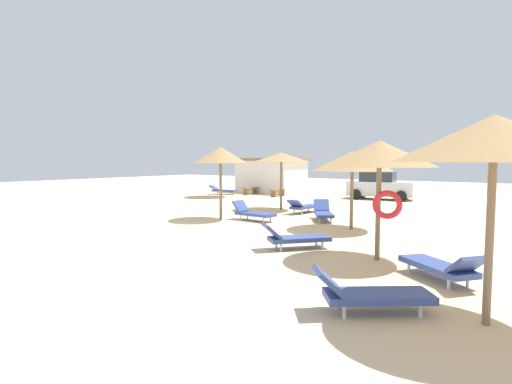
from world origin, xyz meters
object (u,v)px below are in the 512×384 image
(lounger_3, at_px, (253,213))
(lounger_1, at_px, (222,190))
(parasol_4, at_px, (281,157))
(lounger_4, at_px, (304,206))
(parasol_0, at_px, (380,155))
(parasol_5, at_px, (494,139))
(beach_cabana, at_px, (272,175))
(bench_0, at_px, (251,190))
(lounger_0, at_px, (295,238))
(lounger_5, at_px, (369,294))
(lounger_6, at_px, (442,266))
(bench_1, at_px, (278,191))
(lounger_2, at_px, (323,212))
(parasol_1, at_px, (220,158))
(parasol_3, at_px, (220,155))
(parasol_2, at_px, (352,161))
(parked_car, at_px, (380,186))

(lounger_3, bearing_deg, lounger_1, 135.27)
(parasol_4, relative_size, lounger_4, 1.45)
(parasol_0, relative_size, parasol_5, 0.94)
(parasol_5, height_order, lounger_3, parasol_5)
(beach_cabana, bearing_deg, lounger_4, -50.26)
(parasol_0, xyz_separation_m, bench_0, (-13.87, 13.88, -2.24))
(lounger_0, xyz_separation_m, lounger_3, (-4.04, 3.66, 0.00))
(lounger_3, relative_size, lounger_5, 1.01)
(lounger_4, height_order, beach_cabana, beach_cabana)
(lounger_6, bearing_deg, parasol_5, -63.10)
(lounger_5, relative_size, bench_1, 1.26)
(lounger_3, height_order, lounger_4, lounger_3)
(lounger_0, relative_size, lounger_2, 0.97)
(lounger_2, bearing_deg, lounger_0, -72.24)
(parasol_1, height_order, lounger_0, parasol_1)
(parasol_0, bearing_deg, lounger_4, 129.95)
(lounger_2, height_order, bench_0, lounger_2)
(parasol_1, height_order, lounger_5, parasol_1)
(lounger_5, height_order, lounger_6, lounger_5)
(lounger_4, height_order, lounger_5, lounger_5)
(parasol_4, bearing_deg, lounger_1, 147.14)
(parasol_3, bearing_deg, beach_cabana, 114.65)
(parasol_3, distance_m, parasol_4, 4.29)
(parasol_5, relative_size, lounger_2, 1.64)
(parasol_5, relative_size, bench_1, 2.08)
(parasol_2, relative_size, lounger_2, 1.49)
(lounger_3, height_order, bench_0, lounger_3)
(parasol_0, distance_m, parasol_5, 4.00)
(bench_1, bearing_deg, parasol_1, -139.79)
(parasol_4, height_order, bench_1, parasol_4)
(parasol_5, bearing_deg, parasol_4, 133.86)
(lounger_6, xyz_separation_m, bench_1, (-13.07, 14.67, 0.03))
(parasol_0, xyz_separation_m, parasol_2, (-2.25, 3.90, -0.17))
(parasol_5, relative_size, lounger_1, 1.55)
(parasol_5, bearing_deg, lounger_2, 128.80)
(lounger_0, bearing_deg, lounger_4, 116.54)
(parasol_0, bearing_deg, parasol_1, 142.28)
(parasol_2, bearing_deg, bench_1, 133.26)
(parasol_1, bearing_deg, lounger_5, -43.52)
(lounger_0, xyz_separation_m, bench_1, (-9.11, 13.71, 0.03))
(lounger_1, bearing_deg, lounger_3, -44.73)
(lounger_0, relative_size, bench_0, 1.23)
(parasol_0, height_order, bench_0, parasol_0)
(parasol_0, distance_m, lounger_2, 7.05)
(parasol_3, relative_size, parked_car, 0.72)
(lounger_1, height_order, lounger_5, lounger_5)
(parasol_0, bearing_deg, lounger_5, -73.38)
(lounger_4, xyz_separation_m, bench_1, (-5.62, 6.73, 0.03))
(lounger_4, bearing_deg, parasol_0, -50.05)
(parasol_2, xyz_separation_m, lounger_5, (3.31, -7.44, -2.10))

